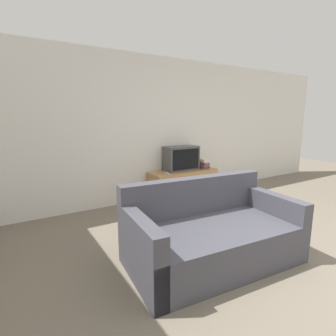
# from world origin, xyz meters

# --- Properties ---
(ground_plane) EXTENTS (14.00, 14.00, 0.00)m
(ground_plane) POSITION_xyz_m (0.00, 0.00, 0.00)
(ground_plane) COLOR #756B5B
(wall_back) EXTENTS (9.00, 0.06, 2.60)m
(wall_back) POSITION_xyz_m (0.00, 3.03, 1.30)
(wall_back) COLOR white
(wall_back) RESTS_ON ground_plane
(tv_stand) EXTENTS (1.34, 0.46, 0.53)m
(tv_stand) POSITION_xyz_m (0.30, 2.75, 0.27)
(tv_stand) COLOR tan
(tv_stand) RESTS_ON ground_plane
(television) EXTENTS (0.66, 0.33, 0.46)m
(television) POSITION_xyz_m (0.30, 2.82, 0.76)
(television) COLOR #4C4C51
(television) RESTS_ON tv_stand
(couch) EXTENTS (1.88, 1.11, 0.85)m
(couch) POSITION_xyz_m (-0.73, 0.74, 0.28)
(couch) COLOR #474751
(couch) RESTS_ON ground_plane
(book_stack) EXTENTS (0.18, 0.23, 0.18)m
(book_stack) POSITION_xyz_m (0.76, 2.70, 0.62)
(book_stack) COLOR #995623
(book_stack) RESTS_ON tv_stand
(remote_on_stand) EXTENTS (0.07, 0.16, 0.02)m
(remote_on_stand) POSITION_xyz_m (-0.12, 2.64, 0.55)
(remote_on_stand) COLOR #B7B7B7
(remote_on_stand) RESTS_ON tv_stand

